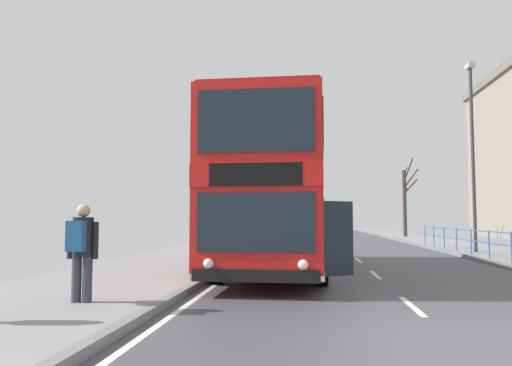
# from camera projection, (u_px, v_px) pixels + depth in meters

# --- Properties ---
(ground) EXTENTS (15.80, 140.00, 0.20)m
(ground) POSITION_uv_depth(u_px,v_px,m) (395.00, 338.00, 6.16)
(ground) COLOR #47474C
(double_decker_bus_main) EXTENTS (3.30, 10.67, 4.33)m
(double_decker_bus_main) POSITION_uv_depth(u_px,v_px,m) (279.00, 194.00, 14.62)
(double_decker_bus_main) COLOR red
(double_decker_bus_main) RESTS_ON ground
(pedestrian_railing_far_kerb) EXTENTS (0.05, 23.20, 0.99)m
(pedestrian_railing_far_kerb) POSITION_uv_depth(u_px,v_px,m) (511.00, 242.00, 15.27)
(pedestrian_railing_far_kerb) COLOR #386BA8
(pedestrian_railing_far_kerb) RESTS_ON ground
(pedestrian_with_backpack) EXTENTS (0.54, 0.52, 1.64)m
(pedestrian_with_backpack) POSITION_uv_depth(u_px,v_px,m) (82.00, 245.00, 8.24)
(pedestrian_with_backpack) COLOR #383842
(pedestrian_with_backpack) RESTS_ON ground
(street_lamp_far_side) EXTENTS (0.28, 0.60, 7.98)m
(street_lamp_far_side) POSITION_uv_depth(u_px,v_px,m) (472.00, 142.00, 20.76)
(street_lamp_far_side) COLOR #38383D
(street_lamp_far_side) RESTS_ON ground
(bare_tree_far_00) EXTENTS (1.24, 1.58, 6.01)m
(bare_tree_far_00) POSITION_uv_depth(u_px,v_px,m) (405.00, 199.00, 38.44)
(bare_tree_far_00) COLOR #423328
(bare_tree_far_00) RESTS_ON ground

